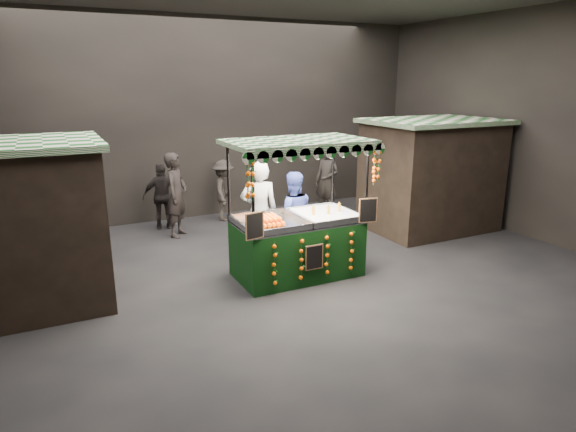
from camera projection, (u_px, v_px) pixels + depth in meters
name	position (u px, v px, depth m)	size (l,w,h in m)	color
ground	(292.00, 281.00, 8.91)	(12.00, 12.00, 0.00)	black
market_hall	(293.00, 86.00, 8.01)	(12.10, 10.10, 5.05)	black
neighbour_stall_left	(5.00, 227.00, 7.55)	(3.00, 2.20, 2.60)	black
neighbour_stall_right	(430.00, 175.00, 11.73)	(3.00, 2.20, 2.60)	black
juice_stall	(299.00, 235.00, 8.95)	(2.56, 1.51, 2.48)	black
vendor_grey	(259.00, 212.00, 9.64)	(0.83, 0.66, 1.99)	gray
vendor_blue	(292.00, 216.00, 9.82)	(1.01, 0.88, 1.76)	navy
shopper_0	(35.00, 223.00, 9.40)	(0.74, 0.67, 1.70)	#292521
shopper_1	(387.00, 183.00, 12.67)	(1.14, 1.14, 1.87)	black
shopper_2	(163.00, 196.00, 11.81)	(0.99, 0.57, 1.59)	black
shopper_3	(224.00, 190.00, 12.53)	(0.91, 1.14, 1.55)	#2B2623
shopper_4	(9.00, 208.00, 10.02)	(1.13, 1.06, 1.94)	#292221
shopper_5	(397.00, 187.00, 12.99)	(0.97, 1.47, 1.52)	#2B2623
shopper_6	(327.00, 181.00, 12.84)	(0.69, 0.81, 1.87)	#2A2622
shopper_7	(176.00, 195.00, 11.22)	(0.78, 0.84, 1.92)	black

